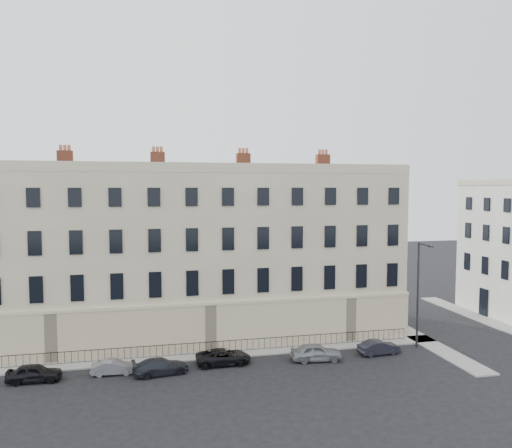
{
  "coord_description": "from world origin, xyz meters",
  "views": [
    {
      "loc": [
        -11.31,
        -34.78,
        13.78
      ],
      "look_at": [
        -1.2,
        10.0,
        10.39
      ],
      "focal_mm": 35.0,
      "sensor_mm": 36.0,
      "label": 1
    }
  ],
  "objects_px": {
    "car_d": "(223,357)",
    "streetlamp": "(419,290)",
    "car_e": "(316,352)",
    "car_c": "(161,366)",
    "car_a": "(34,373)",
    "car_b": "(114,367)",
    "car_f": "(379,347)"
  },
  "relations": [
    {
      "from": "car_d",
      "to": "streetlamp",
      "type": "height_order",
      "value": "streetlamp"
    },
    {
      "from": "car_d",
      "to": "car_e",
      "type": "distance_m",
      "value": 7.38
    },
    {
      "from": "streetlamp",
      "to": "car_e",
      "type": "bearing_deg",
      "value": -169.13
    },
    {
      "from": "car_c",
      "to": "car_e",
      "type": "xyz_separation_m",
      "value": [
        12.19,
        0.23,
        0.09
      ]
    },
    {
      "from": "car_a",
      "to": "car_e",
      "type": "distance_m",
      "value": 20.97
    },
    {
      "from": "car_a",
      "to": "car_b",
      "type": "xyz_separation_m",
      "value": [
        5.41,
        0.24,
        -0.1
      ]
    },
    {
      "from": "car_d",
      "to": "car_e",
      "type": "bearing_deg",
      "value": -97.16
    },
    {
      "from": "car_f",
      "to": "car_c",
      "type": "bearing_deg",
      "value": 87.17
    },
    {
      "from": "car_f",
      "to": "streetlamp",
      "type": "relative_size",
      "value": 0.39
    },
    {
      "from": "car_b",
      "to": "car_e",
      "type": "distance_m",
      "value": 15.57
    },
    {
      "from": "car_c",
      "to": "car_e",
      "type": "distance_m",
      "value": 12.19
    },
    {
      "from": "streetlamp",
      "to": "car_a",
      "type": "bearing_deg",
      "value": -174.18
    },
    {
      "from": "car_e",
      "to": "streetlamp",
      "type": "xyz_separation_m",
      "value": [
        9.59,
        1.11,
        4.36
      ]
    },
    {
      "from": "car_a",
      "to": "car_f",
      "type": "distance_m",
      "value": 26.54
    },
    {
      "from": "car_b",
      "to": "car_d",
      "type": "xyz_separation_m",
      "value": [
        8.22,
        0.27,
        0.06
      ]
    },
    {
      "from": "car_b",
      "to": "car_c",
      "type": "distance_m",
      "value": 3.45
    },
    {
      "from": "car_b",
      "to": "car_e",
      "type": "height_order",
      "value": "car_e"
    },
    {
      "from": "car_b",
      "to": "car_e",
      "type": "relative_size",
      "value": 0.8
    },
    {
      "from": "car_c",
      "to": "car_d",
      "type": "relative_size",
      "value": 0.95
    },
    {
      "from": "car_c",
      "to": "car_d",
      "type": "distance_m",
      "value": 4.96
    },
    {
      "from": "car_c",
      "to": "car_d",
      "type": "height_order",
      "value": "car_d"
    },
    {
      "from": "streetlamp",
      "to": "car_f",
      "type": "bearing_deg",
      "value": -163.91
    },
    {
      "from": "car_e",
      "to": "streetlamp",
      "type": "height_order",
      "value": "streetlamp"
    },
    {
      "from": "car_a",
      "to": "car_b",
      "type": "bearing_deg",
      "value": -85.57
    },
    {
      "from": "car_f",
      "to": "car_b",
      "type": "bearing_deg",
      "value": 84.85
    },
    {
      "from": "car_d",
      "to": "car_f",
      "type": "bearing_deg",
      "value": -93.3
    },
    {
      "from": "car_a",
      "to": "car_f",
      "type": "bearing_deg",
      "value": -88.14
    },
    {
      "from": "car_f",
      "to": "streetlamp",
      "type": "xyz_separation_m",
      "value": [
        4.01,
        0.84,
        4.47
      ]
    },
    {
      "from": "car_c",
      "to": "car_f",
      "type": "bearing_deg",
      "value": -97.21
    },
    {
      "from": "car_d",
      "to": "car_f",
      "type": "height_order",
      "value": "car_d"
    },
    {
      "from": "car_c",
      "to": "car_f",
      "type": "distance_m",
      "value": 17.77
    },
    {
      "from": "car_c",
      "to": "streetlamp",
      "type": "relative_size",
      "value": 0.45
    }
  ]
}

